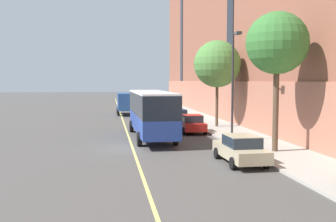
{
  "coord_description": "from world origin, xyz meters",
  "views": [
    {
      "loc": [
        -1.41,
        -25.81,
        4.46
      ],
      "look_at": [
        3.69,
        8.15,
        1.8
      ],
      "focal_mm": 42.0,
      "sensor_mm": 36.0,
      "label": 1
    }
  ],
  "objects_px": {
    "city_bus": "(151,111)",
    "parked_car_red_4": "(192,124)",
    "parked_car_navy_3": "(162,108)",
    "parked_car_champagne_0": "(157,105)",
    "parked_car_navy_5": "(178,117)",
    "box_truck": "(126,102)",
    "street_lamp": "(234,76)",
    "street_tree_mid_block": "(277,44)",
    "street_tree_far_uptown": "(217,64)",
    "parked_car_champagne_1": "(241,149)"
  },
  "relations": [
    {
      "from": "parked_car_navy_3",
      "to": "box_truck",
      "type": "height_order",
      "value": "box_truck"
    },
    {
      "from": "parked_car_navy_3",
      "to": "box_truck",
      "type": "bearing_deg",
      "value": -169.35
    },
    {
      "from": "parked_car_red_4",
      "to": "street_lamp",
      "type": "xyz_separation_m",
      "value": [
        1.83,
        -5.69,
        4.02
      ]
    },
    {
      "from": "city_bus",
      "to": "box_truck",
      "type": "relative_size",
      "value": 1.8
    },
    {
      "from": "parked_car_champagne_0",
      "to": "parked_car_navy_5",
      "type": "xyz_separation_m",
      "value": [
        -0.14,
        -19.1,
        0.0
      ]
    },
    {
      "from": "parked_car_red_4",
      "to": "street_lamp",
      "type": "bearing_deg",
      "value": -72.19
    },
    {
      "from": "city_bus",
      "to": "parked_car_navy_5",
      "type": "distance_m",
      "value": 10.12
    },
    {
      "from": "city_bus",
      "to": "street_tree_mid_block",
      "type": "xyz_separation_m",
      "value": [
        6.83,
        -7.42,
        4.57
      ]
    },
    {
      "from": "city_bus",
      "to": "street_tree_far_uptown",
      "type": "xyz_separation_m",
      "value": [
        6.83,
        5.77,
        3.91
      ]
    },
    {
      "from": "parked_car_navy_5",
      "to": "street_tree_mid_block",
      "type": "xyz_separation_m",
      "value": [
        3.13,
        -16.74,
        5.88
      ]
    },
    {
      "from": "parked_car_red_4",
      "to": "parked_car_navy_5",
      "type": "distance_m",
      "value": 6.56
    },
    {
      "from": "parked_car_navy_3",
      "to": "street_tree_far_uptown",
      "type": "bearing_deg",
      "value": -79.58
    },
    {
      "from": "parked_car_navy_3",
      "to": "street_tree_far_uptown",
      "type": "distance_m",
      "value": 17.49
    },
    {
      "from": "city_bus",
      "to": "parked_car_champagne_1",
      "type": "relative_size",
      "value": 2.55
    },
    {
      "from": "city_bus",
      "to": "parked_car_red_4",
      "type": "bearing_deg",
      "value": 36.28
    },
    {
      "from": "parked_car_navy_3",
      "to": "street_tree_far_uptown",
      "type": "xyz_separation_m",
      "value": [
        3.02,
        -16.41,
        5.22
      ]
    },
    {
      "from": "city_bus",
      "to": "parked_car_champagne_0",
      "type": "bearing_deg",
      "value": 82.31
    },
    {
      "from": "street_lamp",
      "to": "parked_car_red_4",
      "type": "bearing_deg",
      "value": 107.81
    },
    {
      "from": "parked_car_navy_5",
      "to": "parked_car_red_4",
      "type": "bearing_deg",
      "value": -89.33
    },
    {
      "from": "parked_car_navy_3",
      "to": "parked_car_navy_5",
      "type": "bearing_deg",
      "value": -90.5
    },
    {
      "from": "box_truck",
      "to": "street_tree_far_uptown",
      "type": "distance_m",
      "value": 17.92
    },
    {
      "from": "city_bus",
      "to": "street_lamp",
      "type": "height_order",
      "value": "street_lamp"
    },
    {
      "from": "parked_car_champagne_0",
      "to": "parked_car_red_4",
      "type": "distance_m",
      "value": 25.65
    },
    {
      "from": "parked_car_red_4",
      "to": "street_lamp",
      "type": "relative_size",
      "value": 0.58
    },
    {
      "from": "parked_car_champagne_0",
      "to": "parked_car_navy_3",
      "type": "height_order",
      "value": "same"
    },
    {
      "from": "parked_car_navy_5",
      "to": "street_tree_mid_block",
      "type": "height_order",
      "value": "street_tree_mid_block"
    },
    {
      "from": "parked_car_navy_3",
      "to": "city_bus",
      "type": "bearing_deg",
      "value": -99.74
    },
    {
      "from": "street_tree_mid_block",
      "to": "street_lamp",
      "type": "distance_m",
      "value": 5.02
    },
    {
      "from": "parked_car_champagne_0",
      "to": "street_tree_mid_block",
      "type": "bearing_deg",
      "value": -85.23
    },
    {
      "from": "street_tree_mid_block",
      "to": "street_lamp",
      "type": "height_order",
      "value": "street_tree_mid_block"
    },
    {
      "from": "parked_car_champagne_0",
      "to": "street_tree_far_uptown",
      "type": "height_order",
      "value": "street_tree_far_uptown"
    },
    {
      "from": "box_truck",
      "to": "parked_car_navy_5",
      "type": "bearing_deg",
      "value": -68.43
    },
    {
      "from": "city_bus",
      "to": "street_tree_far_uptown",
      "type": "relative_size",
      "value": 1.46
    },
    {
      "from": "parked_car_champagne_0",
      "to": "street_lamp",
      "type": "xyz_separation_m",
      "value": [
        1.76,
        -31.35,
        4.02
      ]
    },
    {
      "from": "city_bus",
      "to": "parked_car_navy_3",
      "type": "bearing_deg",
      "value": 80.26
    },
    {
      "from": "box_truck",
      "to": "street_tree_far_uptown",
      "type": "bearing_deg",
      "value": -63.14
    },
    {
      "from": "parked_car_champagne_0",
      "to": "parked_car_red_4",
      "type": "relative_size",
      "value": 0.96
    },
    {
      "from": "box_truck",
      "to": "city_bus",
      "type": "bearing_deg",
      "value": -87.24
    },
    {
      "from": "parked_car_navy_5",
      "to": "parked_car_navy_3",
      "type": "bearing_deg",
      "value": 89.5
    },
    {
      "from": "parked_car_champagne_0",
      "to": "parked_car_red_4",
      "type": "bearing_deg",
      "value": -90.14
    },
    {
      "from": "box_truck",
      "to": "street_lamp",
      "type": "xyz_separation_m",
      "value": [
        6.63,
        -24.19,
        3.17
      ]
    },
    {
      "from": "parked_car_champagne_0",
      "to": "street_tree_far_uptown",
      "type": "distance_m",
      "value": 23.44
    },
    {
      "from": "parked_car_red_4",
      "to": "parked_car_navy_5",
      "type": "relative_size",
      "value": 0.94
    },
    {
      "from": "street_lamp",
      "to": "city_bus",
      "type": "bearing_deg",
      "value": 152.45
    },
    {
      "from": "parked_car_navy_5",
      "to": "street_tree_far_uptown",
      "type": "bearing_deg",
      "value": -48.64
    },
    {
      "from": "parked_car_champagne_1",
      "to": "parked_car_champagne_0",
      "type": "bearing_deg",
      "value": 89.9
    },
    {
      "from": "parked_car_navy_5",
      "to": "city_bus",
      "type": "bearing_deg",
      "value": -111.63
    },
    {
      "from": "parked_car_champagne_1",
      "to": "parked_car_navy_5",
      "type": "xyz_separation_m",
      "value": [
        -0.07,
        19.26,
        0.0
      ]
    },
    {
      "from": "street_lamp",
      "to": "parked_car_champagne_1",
      "type": "bearing_deg",
      "value": -104.66
    },
    {
      "from": "parked_car_champagne_1",
      "to": "box_truck",
      "type": "relative_size",
      "value": 0.71
    }
  ]
}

